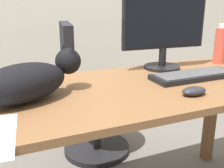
{
  "coord_description": "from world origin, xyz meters",
  "views": [
    {
      "loc": [
        -0.62,
        -1.05,
        1.11
      ],
      "look_at": [
        -0.21,
        -0.1,
        0.78
      ],
      "focal_mm": 44.65,
      "sensor_mm": 36.0,
      "label": 1
    }
  ],
  "objects_px": {
    "monitor": "(164,28)",
    "water_bottle": "(220,45)",
    "keyboard": "(194,76)",
    "office_chair": "(89,100)",
    "computer_mouse": "(194,91)",
    "cat": "(28,80)"
  },
  "relations": [
    {
      "from": "office_chair",
      "to": "cat",
      "type": "bearing_deg",
      "value": -124.45
    },
    {
      "from": "water_bottle",
      "to": "office_chair",
      "type": "bearing_deg",
      "value": 143.46
    },
    {
      "from": "keyboard",
      "to": "monitor",
      "type": "bearing_deg",
      "value": 99.4
    },
    {
      "from": "monitor",
      "to": "water_bottle",
      "type": "distance_m",
      "value": 0.4
    },
    {
      "from": "computer_mouse",
      "to": "cat",
      "type": "bearing_deg",
      "value": 161.46
    },
    {
      "from": "office_chair",
      "to": "monitor",
      "type": "xyz_separation_m",
      "value": [
        0.28,
        -0.47,
        0.53
      ]
    },
    {
      "from": "keyboard",
      "to": "water_bottle",
      "type": "xyz_separation_m",
      "value": [
        0.35,
        0.2,
        0.1
      ]
    },
    {
      "from": "monitor",
      "to": "water_bottle",
      "type": "relative_size",
      "value": 2.05
    },
    {
      "from": "cat",
      "to": "computer_mouse",
      "type": "relative_size",
      "value": 5.26
    },
    {
      "from": "water_bottle",
      "to": "keyboard",
      "type": "bearing_deg",
      "value": -149.79
    },
    {
      "from": "monitor",
      "to": "cat",
      "type": "distance_m",
      "value": 0.8
    },
    {
      "from": "monitor",
      "to": "keyboard",
      "type": "xyz_separation_m",
      "value": [
        0.04,
        -0.23,
        -0.21
      ]
    },
    {
      "from": "office_chair",
      "to": "computer_mouse",
      "type": "height_order",
      "value": "office_chair"
    },
    {
      "from": "cat",
      "to": "keyboard",
      "type": "bearing_deg",
      "value": -0.76
    },
    {
      "from": "cat",
      "to": "computer_mouse",
      "type": "height_order",
      "value": "cat"
    },
    {
      "from": "monitor",
      "to": "computer_mouse",
      "type": "relative_size",
      "value": 4.37
    },
    {
      "from": "keyboard",
      "to": "cat",
      "type": "distance_m",
      "value": 0.79
    },
    {
      "from": "office_chair",
      "to": "monitor",
      "type": "bearing_deg",
      "value": -58.92
    },
    {
      "from": "monitor",
      "to": "cat",
      "type": "height_order",
      "value": "monitor"
    },
    {
      "from": "monitor",
      "to": "keyboard",
      "type": "distance_m",
      "value": 0.31
    },
    {
      "from": "office_chair",
      "to": "cat",
      "type": "distance_m",
      "value": 0.92
    },
    {
      "from": "office_chair",
      "to": "keyboard",
      "type": "height_order",
      "value": "office_chair"
    }
  ]
}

